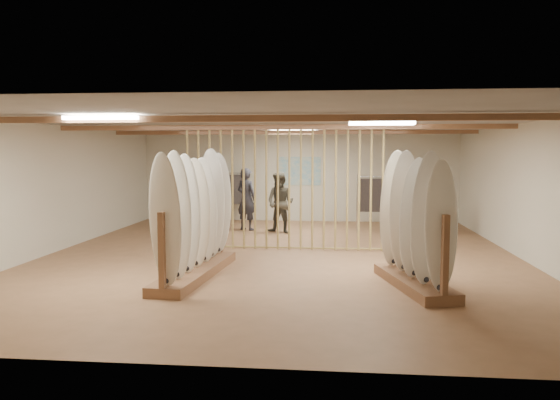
# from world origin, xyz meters

# --- Properties ---
(floor) EXTENTS (12.00, 12.00, 0.00)m
(floor) POSITION_xyz_m (0.00, 0.00, 0.00)
(floor) COLOR #996D4A
(floor) RESTS_ON ground
(ceiling) EXTENTS (12.00, 12.00, 0.00)m
(ceiling) POSITION_xyz_m (0.00, 0.00, 2.80)
(ceiling) COLOR gray
(ceiling) RESTS_ON ground
(wall_back) EXTENTS (12.00, 0.00, 12.00)m
(wall_back) POSITION_xyz_m (0.00, 6.00, 1.40)
(wall_back) COLOR beige
(wall_back) RESTS_ON ground
(wall_front) EXTENTS (12.00, 0.00, 12.00)m
(wall_front) POSITION_xyz_m (0.00, -6.00, 1.40)
(wall_front) COLOR beige
(wall_front) RESTS_ON ground
(wall_left) EXTENTS (0.00, 12.00, 12.00)m
(wall_left) POSITION_xyz_m (-5.00, 0.00, 1.40)
(wall_left) COLOR beige
(wall_left) RESTS_ON ground
(wall_right) EXTENTS (0.00, 12.00, 12.00)m
(wall_right) POSITION_xyz_m (5.00, 0.00, 1.40)
(wall_right) COLOR beige
(wall_right) RESTS_ON ground
(ceiling_slats) EXTENTS (9.50, 6.12, 0.10)m
(ceiling_slats) POSITION_xyz_m (0.00, 0.00, 2.72)
(ceiling_slats) COLOR brown
(ceiling_slats) RESTS_ON ground
(light_panels) EXTENTS (1.20, 0.35, 0.06)m
(light_panels) POSITION_xyz_m (0.00, 0.00, 2.74)
(light_panels) COLOR white
(light_panels) RESTS_ON ground
(bamboo_partition) EXTENTS (4.45, 0.05, 2.78)m
(bamboo_partition) POSITION_xyz_m (0.00, 0.80, 1.40)
(bamboo_partition) COLOR tan
(bamboo_partition) RESTS_ON ground
(poster) EXTENTS (1.40, 0.03, 0.90)m
(poster) POSITION_xyz_m (0.00, 5.98, 1.60)
(poster) COLOR teal
(poster) RESTS_ON ground
(rack_left) EXTENTS (0.86, 3.18, 2.20)m
(rack_left) POSITION_xyz_m (-1.30, -2.01, 0.75)
(rack_left) COLOR brown
(rack_left) RESTS_ON floor
(rack_right) EXTENTS (1.15, 2.39, 2.21)m
(rack_right) POSITION_xyz_m (2.45, -2.43, 0.75)
(rack_right) COLOR brown
(rack_right) RESTS_ON floor
(clothing_rack_a) EXTENTS (1.50, 0.38, 1.61)m
(clothing_rack_a) POSITION_xyz_m (-2.33, 5.40, 1.04)
(clothing_rack_a) COLOR silver
(clothing_rack_a) RESTS_ON floor
(clothing_rack_b) EXTENTS (1.48, 0.38, 1.58)m
(clothing_rack_b) POSITION_xyz_m (2.51, 3.75, 1.03)
(clothing_rack_b) COLOR silver
(clothing_rack_b) RESTS_ON floor
(shopper_a) EXTENTS (0.88, 0.79, 2.00)m
(shopper_a) POSITION_xyz_m (-1.34, 3.80, 1.00)
(shopper_a) COLOR #24242B
(shopper_a) RESTS_ON floor
(shopper_b) EXTENTS (1.11, 1.00, 1.88)m
(shopper_b) POSITION_xyz_m (-0.33, 3.36, 0.94)
(shopper_b) COLOR #3E3B30
(shopper_b) RESTS_ON floor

